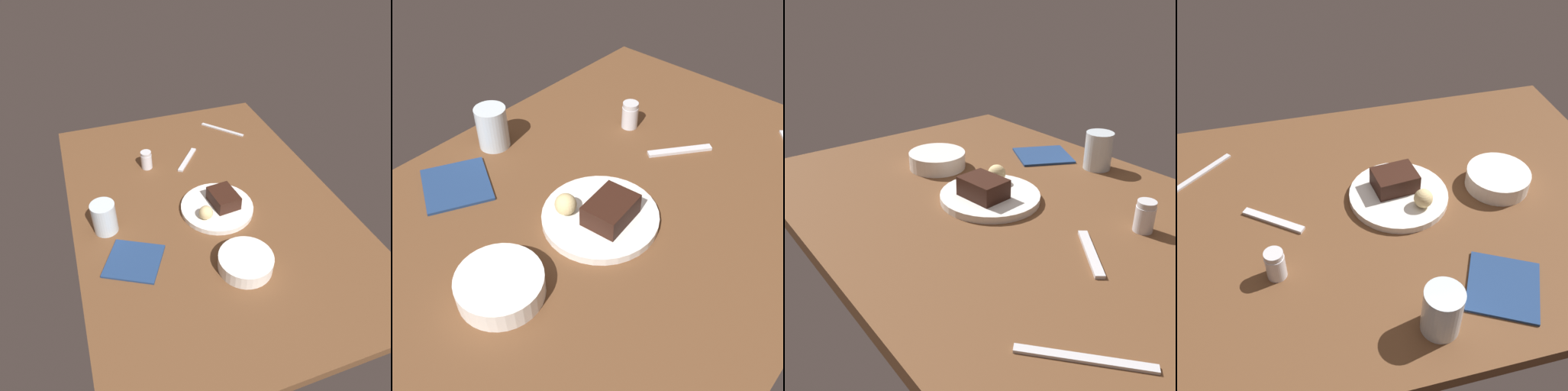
% 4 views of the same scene
% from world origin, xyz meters
% --- Properties ---
extents(dining_table, '(1.20, 0.84, 0.03)m').
position_xyz_m(dining_table, '(0.00, 0.00, 0.01)').
color(dining_table, brown).
rests_on(dining_table, ground).
extents(dessert_plate, '(0.23, 0.23, 0.02)m').
position_xyz_m(dessert_plate, '(-0.04, -0.02, 0.04)').
color(dessert_plate, white).
rests_on(dessert_plate, dining_table).
extents(chocolate_cake_slice, '(0.10, 0.08, 0.04)m').
position_xyz_m(chocolate_cake_slice, '(-0.04, -0.04, 0.07)').
color(chocolate_cake_slice, black).
rests_on(chocolate_cake_slice, dessert_plate).
extents(bread_roll, '(0.04, 0.04, 0.04)m').
position_xyz_m(bread_roll, '(-0.08, 0.03, 0.07)').
color(bread_roll, '#DBC184').
rests_on(bread_roll, dessert_plate).
extents(salt_shaker, '(0.04, 0.04, 0.07)m').
position_xyz_m(salt_shaker, '(0.25, 0.13, 0.06)').
color(salt_shaker, silver).
rests_on(salt_shaker, dining_table).
extents(water_glass, '(0.07, 0.07, 0.10)m').
position_xyz_m(water_glass, '(-0.02, 0.32, 0.08)').
color(water_glass, silver).
rests_on(water_glass, dining_table).
extents(side_bowl, '(0.15, 0.15, 0.04)m').
position_xyz_m(side_bowl, '(-0.28, -0.01, 0.05)').
color(side_bowl, white).
rests_on(side_bowl, dining_table).
extents(dessert_spoon, '(0.13, 0.11, 0.01)m').
position_xyz_m(dessert_spoon, '(0.25, -0.02, 0.03)').
color(dessert_spoon, silver).
rests_on(dessert_spoon, dining_table).
extents(butter_knife, '(0.15, 0.13, 0.01)m').
position_xyz_m(butter_knife, '(0.41, -0.22, 0.03)').
color(butter_knife, silver).
rests_on(butter_knife, dining_table).
extents(folded_napkin, '(0.19, 0.19, 0.01)m').
position_xyz_m(folded_napkin, '(-0.17, 0.27, 0.03)').
color(folded_napkin, navy).
rests_on(folded_napkin, dining_table).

